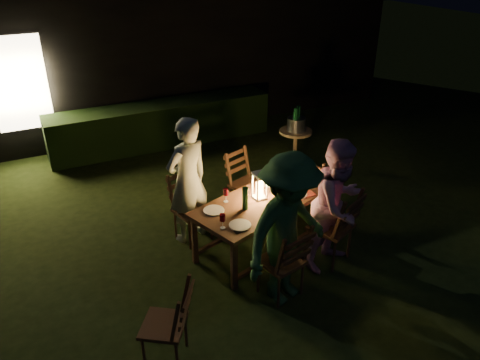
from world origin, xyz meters
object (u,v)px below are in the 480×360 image
chair_far_left (192,219)px  bottle_bucket_b (298,120)px  person_opp_left (288,231)px  ice_bucket (296,124)px  chair_spare (167,336)px  lantern (260,187)px  dining_table (259,206)px  chair_end (318,195)px  person_house_side (188,181)px  chair_near_left (282,273)px  chair_near_right (331,238)px  chair_far_right (246,193)px  side_table (296,135)px  bottle_bucket_a (295,122)px  bottle_table (245,198)px  person_opp_right (338,205)px

chair_far_left → bottle_bucket_b: bottle_bucket_b is taller
person_opp_left → ice_bucket: bearing=37.8°
chair_spare → person_opp_left: size_ratio=0.52×
person_opp_left → lantern: bearing=60.1°
dining_table → chair_end: bearing=0.0°
person_house_side → dining_table: bearing=118.8°
chair_near_left → chair_end: size_ratio=1.00×
chair_end → lantern: (-1.14, -0.32, 0.56)m
dining_table → chair_near_right: (0.67, -0.59, -0.31)m
chair_far_right → person_house_side: 1.14m
lantern → side_table: bearing=46.3°
chair_far_right → chair_spare: chair_far_right is taller
chair_spare → side_table: chair_spare is taller
chair_far_right → person_opp_left: size_ratio=0.55×
dining_table → lantern: 0.24m
side_table → bottle_bucket_a: 0.25m
chair_far_right → bottle_bucket_b: (1.39, 0.87, 0.60)m
bottle_table → bottle_bucket_a: 2.53m
chair_end → person_house_side: size_ratio=0.57×
ice_bucket → bottle_bucket_a: (-0.05, -0.04, 0.05)m
side_table → chair_spare: bearing=-138.1°
chair_far_right → ice_bucket: (1.34, 0.83, 0.55)m
person_opp_right → lantern: (-0.65, 0.70, 0.05)m
chair_end → person_opp_right: (-0.49, -1.02, 0.51)m
chair_near_right → person_opp_right: 0.49m
chair_near_right → chair_spare: chair_near_right is taller
chair_far_left → lantern: 1.04m
bottle_bucket_a → bottle_bucket_b: bearing=38.7°
person_opp_left → bottle_bucket_a: person_opp_left is taller
dining_table → ice_bucket: bearing=28.8°
chair_far_left → bottle_bucket_a: (2.24, 1.10, 0.60)m
chair_near_left → bottle_table: (-0.05, 0.79, 0.54)m
dining_table → bottle_bucket_a: bottle_bucket_a is taller
chair_far_left → ice_bucket: size_ratio=3.15×
bottle_bucket_b → person_opp_right: bearing=-112.4°
chair_end → bottle_bucket_a: bearing=145.3°
chair_far_right → bottle_table: bottle_table is taller
person_house_side → bottle_bucket_a: size_ratio=5.24×
chair_near_right → ice_bucket: size_ratio=3.43×
chair_spare → bottle_bucket_a: size_ratio=2.80×
dining_table → chair_near_left: bearing=-120.4°
chair_far_left → chair_far_right: 1.00m
chair_far_left → person_opp_right: person_opp_right is taller
chair_near_left → person_house_side: size_ratio=0.57×
person_opp_left → person_house_side: bearing=90.0°
dining_table → chair_far_right: 1.00m
person_opp_right → dining_table: bearing=118.8°
dining_table → lantern: bearing=45.0°
dining_table → chair_far_left: 0.95m
chair_far_left → side_table: size_ratio=1.30×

